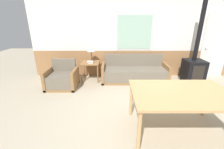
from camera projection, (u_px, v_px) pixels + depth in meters
name	position (u px, v px, depth m)	size (l,w,h in m)	color
ground_plane	(160.00, 122.00, 2.92)	(16.00, 16.00, 0.00)	#B2A58C
wall_back	(140.00, 36.00, 4.92)	(7.20, 0.09, 2.70)	#996B42
couch	(134.00, 73.00, 4.84)	(2.08, 0.79, 0.81)	olive
armchair	(62.00, 79.00, 4.35)	(0.86, 0.74, 0.78)	olive
side_table	(90.00, 65.00, 4.79)	(0.56, 0.56, 0.60)	olive
table_lamp	(91.00, 49.00, 4.71)	(0.26, 0.26, 0.50)	#262628
book_stack	(90.00, 62.00, 4.65)	(0.19, 0.15, 0.06)	white
dining_table	(181.00, 96.00, 2.46)	(1.62, 1.06, 0.77)	tan
wood_stove	(193.00, 66.00, 4.60)	(0.56, 0.57, 2.41)	black
entry_door	(214.00, 47.00, 4.99)	(0.87, 0.09, 2.04)	silver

